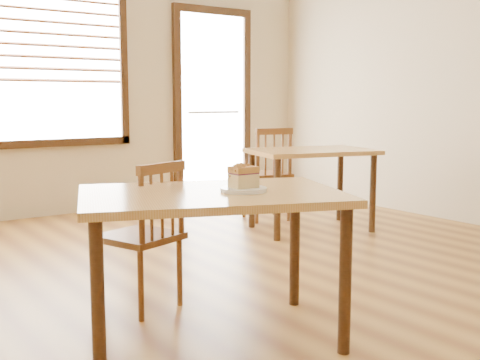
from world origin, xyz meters
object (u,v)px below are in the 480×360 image
object	(u,v)px
cafe_chair_main	(145,235)
cafe_chair_second	(268,173)
cafe_table_second	(312,161)
plate	(243,190)
cafe_table_main	(211,210)
cake_slice	(243,176)

from	to	relation	value
cafe_chair_main	cafe_chair_second	world-z (taller)	cafe_chair_second
cafe_table_second	cafe_chair_second	xyz separation A→B (m)	(-0.04, 0.59, -0.17)
cafe_chair_main	plate	xyz separation A→B (m)	(0.23, -0.65, 0.32)
cafe_table_main	cafe_chair_second	size ratio (longest dim) A/B	1.60
cafe_chair_second	cake_slice	xyz separation A→B (m)	(-1.95, -2.28, 0.35)
cafe_table_second	cake_slice	bearing A→B (deg)	-124.95
cafe_chair_main	cake_slice	xyz separation A→B (m)	(0.23, -0.65, 0.39)
cafe_chair_second	plate	distance (m)	3.02
cafe_chair_second	plate	world-z (taller)	cafe_chair_second
cafe_chair_second	cafe_chair_main	bearing A→B (deg)	51.46
cafe_table_second	cake_slice	xyz separation A→B (m)	(-1.99, -1.69, 0.19)
cafe_chair_main	cake_slice	size ratio (longest dim) A/B	6.24
cafe_table_second	plate	xyz separation A→B (m)	(-1.99, -1.69, 0.12)
cafe_chair_second	cake_slice	size ratio (longest dim) A/B	6.74
cake_slice	cafe_table_second	bearing A→B (deg)	41.13
cafe_table_main	cake_slice	world-z (taller)	cake_slice
cafe_table_main	cafe_chair_second	xyz separation A→B (m)	(2.09, 2.20, -0.19)
cafe_table_main	cake_slice	xyz separation A→B (m)	(0.14, -0.08, 0.17)
cafe_chair_main	cafe_table_main	bearing A→B (deg)	80.06
plate	cake_slice	xyz separation A→B (m)	(-0.00, -0.00, 0.07)
cafe_chair_main	cafe_chair_second	size ratio (longest dim) A/B	0.93
cafe_table_main	cafe_chair_main	bearing A→B (deg)	120.04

